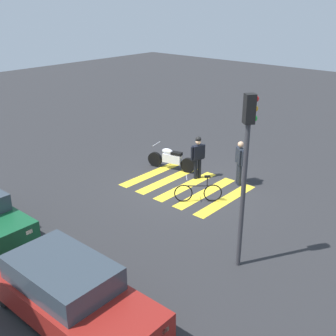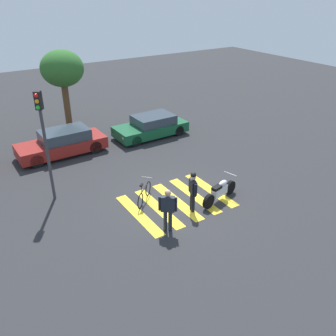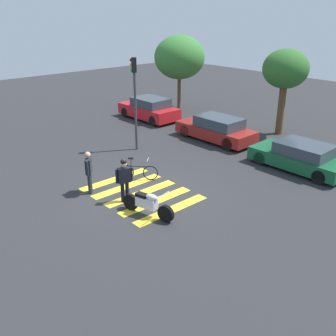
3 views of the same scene
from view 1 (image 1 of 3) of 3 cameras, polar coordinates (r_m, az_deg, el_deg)
ground_plane at (r=15.94m, az=2.51°, el=-2.46°), size 60.00×60.00×0.00m
police_motorcycle at (r=17.32m, az=0.46°, el=1.24°), size 2.11×0.80×1.03m
leaning_bicycle at (r=14.63m, az=4.14°, el=-3.28°), size 1.26×1.16×0.98m
officer_on_foot at (r=15.94m, az=9.72°, el=1.07°), size 0.55×0.47×1.72m
officer_by_motorcycle at (r=16.29m, az=4.08°, el=1.83°), size 0.34×0.63×1.73m
crosswalk_stripes at (r=15.94m, az=2.51°, el=-2.44°), size 4.05×3.27×0.01m
car_maroon_wagon at (r=9.83m, az=-13.40°, el=-16.04°), size 4.56×1.82×1.35m
traffic_light_pole at (r=10.26m, az=10.60°, el=1.44°), size 0.34×0.35×4.61m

